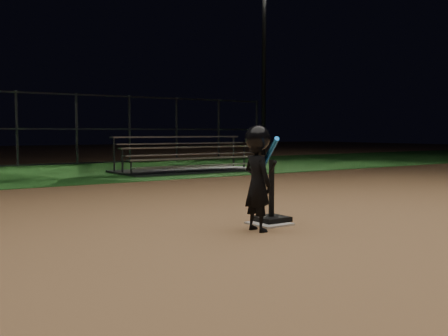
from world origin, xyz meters
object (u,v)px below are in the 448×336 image
Objects in this scene: home_plate at (269,224)px; child_batter at (258,175)px; batting_tee at (271,210)px; light_pole_right at (265,53)px; bleacher_right at (188,165)px.

home_plate is 0.79m from child_batter.
light_pole_right is at bearing 51.31° from batting_tee.
light_pole_right is (12.39, 15.19, 4.29)m from child_batter.
batting_tee is 0.63× the size of child_batter.
child_batter reaches higher than batting_tee.
light_pole_right is (11.91, 14.87, 4.78)m from batting_tee.
batting_tee reaches higher than home_plate.
batting_tee is at bearing 38.53° from home_plate.
home_plate is 0.58× the size of batting_tee.
bleacher_right is at bearing -140.39° from light_pole_right.
batting_tee is at bearing -112.71° from bleacher_right.
home_plate is at bearing -128.77° from light_pole_right.
batting_tee is 19.64m from light_pole_right.
home_plate is 19.79m from light_pole_right.
child_batter is at bearing -129.19° from light_pole_right.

